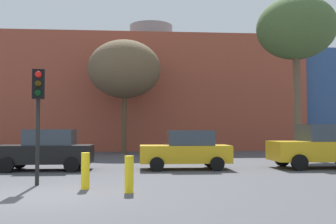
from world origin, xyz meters
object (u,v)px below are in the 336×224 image
parked_car_3 (186,150)px  parked_car_4 (323,146)px  bollard_yellow_1 (129,174)px  traffic_light_island (38,100)px  bare_tree_1 (124,69)px  parked_car_2 (46,150)px  bare_tree_0 (296,29)px  bollard_yellow_0 (85,171)px

parked_car_3 → parked_car_4: bearing=-180.0°
bollard_yellow_1 → traffic_light_island: bearing=150.3°
parked_car_4 → bare_tree_1: (-9.09, 10.69, 4.96)m
parked_car_2 → bollard_yellow_1: 7.03m
traffic_light_island → parked_car_2: bearing=-179.4°
parked_car_3 → traffic_light_island: traffic_light_island is taller
parked_car_4 → traffic_light_island: 12.09m
bare_tree_0 → bare_tree_1: bare_tree_0 is taller
parked_car_4 → traffic_light_island: traffic_light_island is taller
bollard_yellow_1 → parked_car_2: bearing=120.8°
parked_car_4 → bare_tree_0: bearing=-102.8°
parked_car_3 → bare_tree_1: 12.22m
bare_tree_1 → bollard_yellow_0: 16.87m
parked_car_3 → traffic_light_island: bearing=41.1°
parked_car_4 → bollard_yellow_0: size_ratio=4.28×
parked_car_3 → bare_tree_1: (-3.05, 10.69, 5.08)m
parked_car_4 → traffic_light_island: size_ratio=1.25×
bare_tree_0 → bollard_yellow_1: bearing=-128.9°
bollard_yellow_1 → bollard_yellow_0: bearing=149.2°
bare_tree_0 → bollard_yellow_0: 17.21m
bare_tree_0 → bollard_yellow_0: bare_tree_0 is taller
bare_tree_0 → bare_tree_1: bearing=155.4°
parked_car_3 → parked_car_4: size_ratio=0.86×
parked_car_4 → bare_tree_0: bare_tree_0 is taller
parked_car_4 → bollard_yellow_1: size_ratio=4.48×
bare_tree_1 → parked_car_4: bearing=-49.6°
parked_car_2 → parked_car_4: 11.91m
parked_car_4 → bollard_yellow_1: bearing=36.0°
traffic_light_island → bollard_yellow_1: bearing=50.9°
bare_tree_0 → bollard_yellow_1: 16.98m
bollard_yellow_0 → bollard_yellow_1: (1.25, -0.75, -0.02)m
parked_car_3 → bare_tree_0: 11.71m
bollard_yellow_1 → parked_car_4: bearing=36.0°
parked_car_2 → parked_car_3: bearing=180.0°
bare_tree_1 → bollard_yellow_0: bare_tree_1 is taller
bare_tree_0 → bare_tree_1: (-10.43, 4.78, -1.82)m
traffic_light_island → bollard_yellow_0: (1.56, -0.86, -2.08)m
parked_car_3 → bollard_yellow_1: parked_car_3 is taller
bare_tree_1 → bollard_yellow_1: (0.78, -16.72, -5.41)m
parked_car_2 → bare_tree_0: bare_tree_0 is taller
parked_car_2 → bare_tree_1: size_ratio=0.49×
traffic_light_island → parked_car_3: bearing=121.7°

